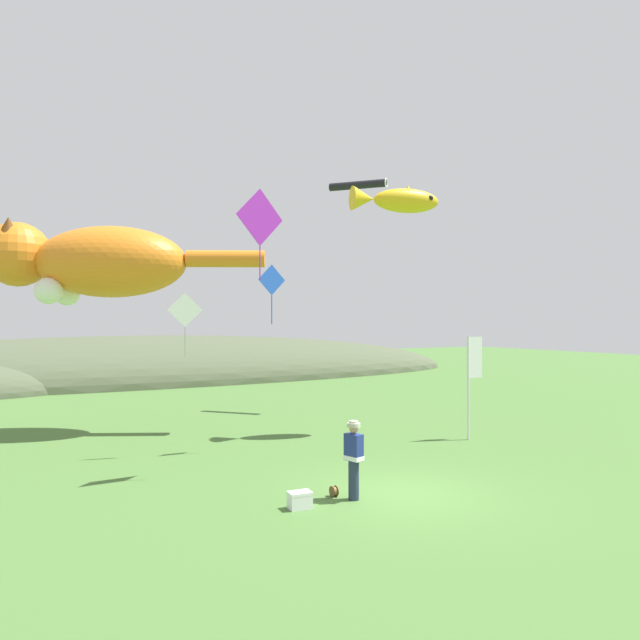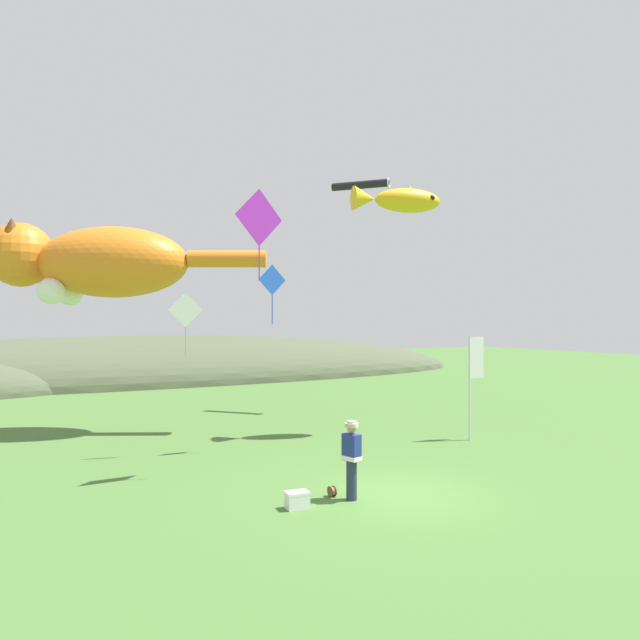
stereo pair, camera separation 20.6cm
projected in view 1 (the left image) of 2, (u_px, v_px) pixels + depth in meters
ground_plane at (402, 494)px, 13.20m from camera, size 120.00×120.00×0.00m
distant_hill_ridge at (112, 381)px, 38.47m from camera, size 52.28×15.19×6.14m
festival_attendant at (354, 457)px, 12.81m from camera, size 0.36×0.47×1.77m
kite_spool at (334, 491)px, 13.04m from camera, size 0.13×0.24×0.24m
picnic_cooler at (300, 500)px, 12.20m from camera, size 0.51×0.36×0.36m
festival_banner_pole at (472, 372)px, 19.44m from camera, size 0.66×0.08×3.54m
kite_giant_cat at (91, 262)px, 20.66m from camera, size 9.29×5.42×3.06m
kite_fish_windsock at (397, 200)px, 20.51m from camera, size 3.40×1.73×1.01m
kite_tube_streamer at (359, 185)px, 26.07m from camera, size 2.12×2.25×0.44m
kite_diamond_blue at (272, 281)px, 17.70m from camera, size 0.95×0.12×1.85m
kite_diamond_violet at (260, 218)px, 14.89m from camera, size 1.46×0.39×2.41m
kite_diamond_white at (185, 311)px, 17.00m from camera, size 1.02×0.20×1.93m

